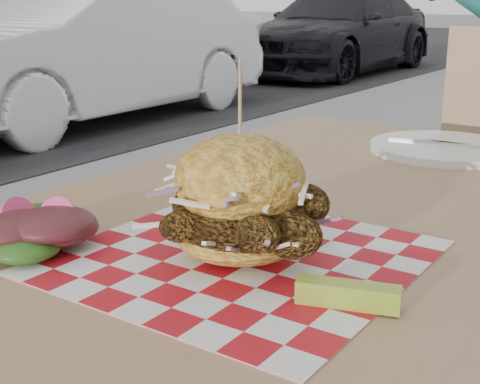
{
  "coord_description": "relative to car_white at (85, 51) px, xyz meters",
  "views": [
    {
      "loc": [
        0.66,
        -0.97,
        1.02
      ],
      "look_at": [
        0.27,
        -0.41,
        0.82
      ],
      "focal_mm": 50.0,
      "sensor_mm": 36.0,
      "label": 1
    }
  ],
  "objects": [
    {
      "name": "car_white",
      "position": [
        0.0,
        0.0,
        0.0
      ],
      "size": [
        1.32,
        3.63,
        1.19
      ],
      "primitive_type": "imported",
      "rotation": [
        0.0,
        0.0,
        0.02
      ],
      "color": "white",
      "rests_on": "ground"
    },
    {
      "name": "car_dark",
      "position": [
        0.0,
        4.67,
        -0.03
      ],
      "size": [
        1.59,
        3.91,
        1.13
      ],
      "primitive_type": "imported",
      "rotation": [
        0.0,
        0.0,
        -0.0
      ],
      "color": "black",
      "rests_on": "ground"
    },
    {
      "name": "patio_table",
      "position": [
        3.89,
        -3.12,
        0.08
      ],
      "size": [
        0.8,
        1.2,
        0.75
      ],
      "color": "tan",
      "rests_on": "ground"
    },
    {
      "name": "paper_liner",
      "position": [
        3.87,
        -3.36,
        0.16
      ],
      "size": [
        0.36,
        0.36,
        0.0
      ],
      "primitive_type": "cube",
      "color": "red",
      "rests_on": "patio_table"
    },
    {
      "name": "sandwich",
      "position": [
        3.87,
        -3.36,
        0.22
      ],
      "size": [
        0.19,
        0.19,
        0.21
      ],
      "color": "gold",
      "rests_on": "paper_liner"
    },
    {
      "name": "pickle_spear",
      "position": [
        4.02,
        -3.4,
        0.17
      ],
      "size": [
        0.1,
        0.05,
        0.02
      ],
      "primitive_type": "cube",
      "rotation": [
        0.0,
        0.0,
        0.31
      ],
      "color": "#A4B033",
      "rests_on": "paper_liner"
    },
    {
      "name": "side_salad",
      "position": [
        3.66,
        -3.46,
        0.17
      ],
      "size": [
        0.14,
        0.14,
        0.05
      ],
      "color": "#3F1419",
      "rests_on": "patio_table"
    },
    {
      "name": "place_setting",
      "position": [
        3.89,
        -2.72,
        0.16
      ],
      "size": [
        0.27,
        0.27,
        0.02
      ],
      "color": "white",
      "rests_on": "patio_table"
    }
  ]
}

